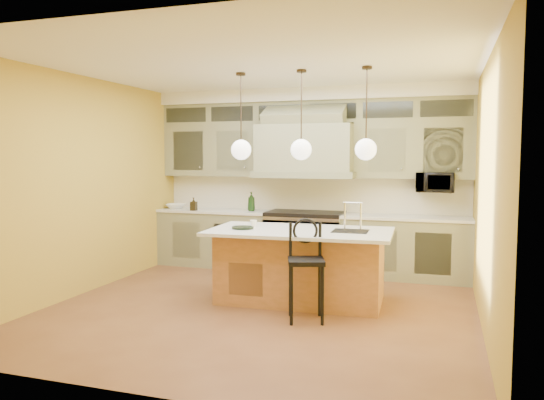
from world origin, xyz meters
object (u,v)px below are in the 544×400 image
(counter_stool, at_px, (306,263))
(microwave, at_px, (435,182))
(range, at_px, (305,241))
(kitchen_island, at_px, (301,264))

(counter_stool, height_order, microwave, microwave)
(range, height_order, counter_stool, counter_stool)
(kitchen_island, xyz_separation_m, microwave, (1.57, 1.80, 0.98))
(kitchen_island, relative_size, microwave, 4.27)
(range, relative_size, microwave, 2.21)
(microwave, bearing_deg, kitchen_island, -131.06)
(kitchen_island, bearing_deg, range, 100.19)
(range, bearing_deg, microwave, 3.12)
(kitchen_island, relative_size, counter_stool, 2.04)
(range, relative_size, counter_stool, 1.06)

